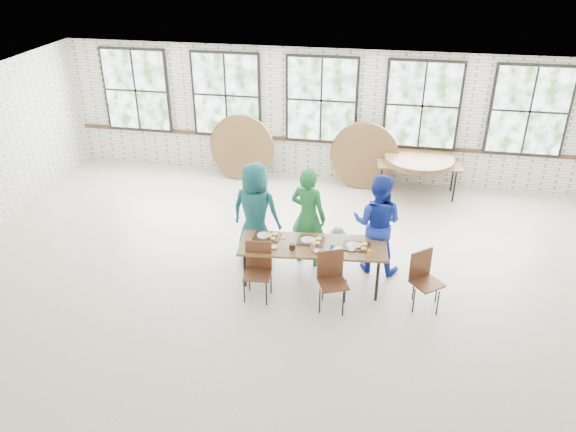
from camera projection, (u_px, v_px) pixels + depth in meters
name	position (u px, v px, depth m)	size (l,w,h in m)	color
room	(321.00, 102.00, 12.50)	(12.00, 12.00, 12.00)	beige
dining_table	(313.00, 248.00, 9.16)	(2.47, 1.03, 0.74)	brown
chair_near_left	(258.00, 265.00, 8.93)	(0.45, 0.44, 0.95)	#4F2C1A
chair_near_right	(332.00, 275.00, 8.69)	(0.55, 0.54, 0.95)	#4F2C1A
chair_spare	(424.00, 275.00, 8.69)	(0.58, 0.58, 0.95)	#4F2C1A
adult_teal	(256.00, 212.00, 9.80)	(0.89, 0.58, 1.81)	#175059
adult_green	(308.00, 217.00, 9.65)	(0.66, 0.43, 1.81)	#1B6730
toddler	(337.00, 246.00, 9.82)	(0.48, 0.28, 0.74)	#121A3B
adult_blue	(377.00, 223.00, 9.46)	(0.87, 0.67, 1.78)	#162B9D
storage_table	(419.00, 165.00, 12.25)	(1.86, 0.90, 0.74)	brown
tabletop_clutter	(318.00, 245.00, 9.08)	(1.96, 0.59, 0.11)	black
round_tops_stacked	(419.00, 160.00, 12.19)	(1.50, 1.50, 0.13)	brown
round_tops_leaning	(302.00, 152.00, 12.81)	(4.39, 0.37, 1.50)	brown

